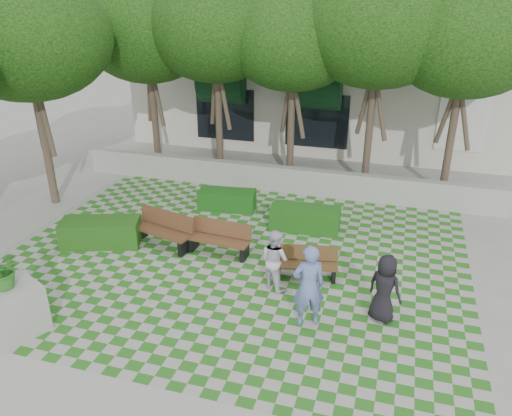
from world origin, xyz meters
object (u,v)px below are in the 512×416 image
(hedge_midright, at_px, (305,218))
(person_white, at_px, (275,260))
(planter_front, at_px, (10,300))
(bench_east, at_px, (306,263))
(bench_mid, at_px, (220,239))
(bench_west, at_px, (163,230))
(hedge_midleft, at_px, (227,200))
(person_dark, at_px, (385,288))
(person_blue, at_px, (308,286))
(hedge_west, at_px, (101,232))

(hedge_midright, bearing_deg, person_white, -91.24)
(planter_front, bearing_deg, bench_east, 35.34)
(bench_east, xyz_separation_m, planter_front, (-5.43, -3.85, 0.38))
(bench_mid, bearing_deg, bench_west, -175.11)
(bench_east, height_order, bench_west, bench_west)
(hedge_midleft, bearing_deg, person_white, -56.63)
(bench_east, relative_size, person_dark, 1.03)
(bench_east, xyz_separation_m, person_blue, (0.39, -1.83, 0.56))
(hedge_midleft, relative_size, person_blue, 0.96)
(bench_west, height_order, planter_front, planter_front)
(person_blue, bearing_deg, hedge_midleft, -78.62)
(hedge_midright, height_order, hedge_midleft, hedge_midright)
(person_dark, bearing_deg, person_white, 14.18)
(bench_mid, height_order, planter_front, planter_front)
(bench_east, distance_m, bench_mid, 2.55)
(person_blue, bearing_deg, bench_mid, -63.46)
(bench_west, relative_size, planter_front, 1.02)
(planter_front, distance_m, person_white, 5.76)
(bench_west, distance_m, planter_front, 4.57)
(bench_west, relative_size, hedge_midright, 0.96)
(hedge_midright, xyz_separation_m, hedge_midleft, (-2.73, 0.74, -0.03))
(hedge_midright, bearing_deg, hedge_west, -153.98)
(planter_front, height_order, person_white, planter_front)
(hedge_midleft, bearing_deg, hedge_midright, -15.19)
(bench_east, height_order, person_white, person_white)
(bench_mid, bearing_deg, hedge_west, -167.49)
(bench_east, distance_m, planter_front, 6.67)
(hedge_midright, bearing_deg, person_dark, -57.00)
(bench_east, bearing_deg, person_dark, -42.97)
(person_dark, relative_size, person_white, 1.02)
(planter_front, bearing_deg, hedge_midleft, 73.55)
(bench_west, bearing_deg, planter_front, -91.67)
(bench_mid, relative_size, person_dark, 1.11)
(bench_west, xyz_separation_m, person_blue, (4.55, -2.36, 0.48))
(bench_mid, xyz_separation_m, planter_front, (-2.94, -4.40, 0.34))
(bench_west, height_order, hedge_midleft, bench_west)
(hedge_west, distance_m, person_blue, 6.55)
(hedge_west, xyz_separation_m, person_blue, (6.24, -1.89, 0.57))
(hedge_midleft, distance_m, person_dark, 6.96)
(planter_front, bearing_deg, bench_west, 73.81)
(bench_east, relative_size, person_white, 1.05)
(hedge_midleft, distance_m, person_blue, 6.41)
(hedge_midleft, distance_m, hedge_west, 4.19)
(bench_east, relative_size, hedge_midright, 0.79)
(hedge_midleft, bearing_deg, planter_front, -106.45)
(bench_east, distance_m, person_white, 0.99)
(bench_east, bearing_deg, hedge_midright, 91.15)
(bench_east, bearing_deg, bench_west, 161.83)
(hedge_midleft, xyz_separation_m, planter_front, (-2.13, -7.23, 0.45))
(hedge_midright, height_order, planter_front, planter_front)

